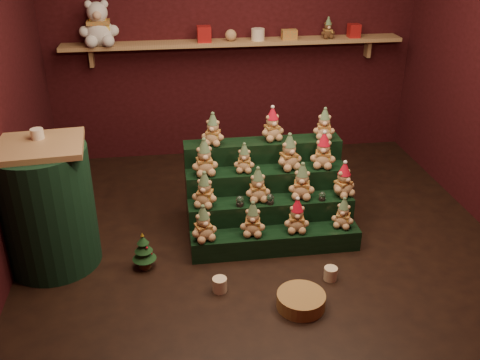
{
  "coord_description": "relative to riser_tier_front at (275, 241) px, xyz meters",
  "views": [
    {
      "loc": [
        -0.75,
        -3.77,
        2.53
      ],
      "look_at": [
        -0.18,
        0.25,
        0.49
      ],
      "focal_mm": 40.0,
      "sensor_mm": 36.0,
      "label": 1
    }
  ],
  "objects": [
    {
      "name": "ground",
      "position": [
        -0.07,
        0.12,
        -0.09
      ],
      "size": [
        4.0,
        4.0,
        0.0
      ],
      "primitive_type": "plane",
      "color": "black",
      "rests_on": "ground"
    },
    {
      "name": "back_wall",
      "position": [
        -0.07,
        2.17,
        1.31
      ],
      "size": [
        4.0,
        0.1,
        2.8
      ],
      "primitive_type": "cube",
      "color": "black",
      "rests_on": "ground"
    },
    {
      "name": "front_wall",
      "position": [
        -0.07,
        -1.93,
        1.31
      ],
      "size": [
        4.0,
        0.1,
        2.8
      ],
      "primitive_type": "cube",
      "color": "black",
      "rests_on": "ground"
    },
    {
      "name": "back_shelf",
      "position": [
        -0.07,
        2.0,
        1.2
      ],
      "size": [
        3.6,
        0.26,
        0.24
      ],
      "color": "#A87E54",
      "rests_on": "ground"
    },
    {
      "name": "riser_tier_front",
      "position": [
        0.0,
        0.0,
        0.0
      ],
      "size": [
        1.4,
        0.22,
        0.18
      ],
      "primitive_type": "cube",
      "color": "black",
      "rests_on": "ground"
    },
    {
      "name": "riser_tier_midfront",
      "position": [
        0.0,
        0.22,
        0.09
      ],
      "size": [
        1.4,
        0.22,
        0.36
      ],
      "primitive_type": "cube",
      "color": "black",
      "rests_on": "ground"
    },
    {
      "name": "riser_tier_midback",
      "position": [
        0.0,
        0.44,
        0.18
      ],
      "size": [
        1.4,
        0.22,
        0.54
      ],
      "primitive_type": "cube",
      "color": "black",
      "rests_on": "ground"
    },
    {
      "name": "riser_tier_back",
      "position": [
        0.0,
        0.66,
        0.27
      ],
      "size": [
        1.4,
        0.22,
        0.72
      ],
      "primitive_type": "cube",
      "color": "black",
      "rests_on": "ground"
    },
    {
      "name": "teddy_0",
      "position": [
        -0.59,
        -0.02,
        0.24
      ],
      "size": [
        0.26,
        0.24,
        0.29
      ],
      "primitive_type": null,
      "rotation": [
        0.0,
        0.0,
        0.32
      ],
      "color": "tan",
      "rests_on": "riser_tier_front"
    },
    {
      "name": "teddy_1",
      "position": [
        -0.19,
        -0.0,
        0.23
      ],
      "size": [
        0.23,
        0.22,
        0.29
      ],
      "primitive_type": null,
      "rotation": [
        0.0,
        0.0,
        -0.19
      ],
      "color": "tan",
      "rests_on": "riser_tier_front"
    },
    {
      "name": "teddy_2",
      "position": [
        0.17,
        0.0,
        0.23
      ],
      "size": [
        0.23,
        0.21,
        0.28
      ],
      "primitive_type": null,
      "rotation": [
        0.0,
        0.0,
        -0.13
      ],
      "color": "tan",
      "rests_on": "riser_tier_front"
    },
    {
      "name": "teddy_3",
      "position": [
        0.57,
        0.02,
        0.22
      ],
      "size": [
        0.24,
        0.23,
        0.26
      ],
      "primitive_type": null,
      "rotation": [
        0.0,
        0.0,
        -0.49
      ],
      "color": "tan",
      "rests_on": "riser_tier_front"
    },
    {
      "name": "teddy_4",
      "position": [
        -0.56,
        0.21,
        0.42
      ],
      "size": [
        0.26,
        0.25,
        0.29
      ],
      "primitive_type": null,
      "rotation": [
        0.0,
        0.0,
        -0.37
      ],
      "color": "tan",
      "rests_on": "riser_tier_midfront"
    },
    {
      "name": "teddy_5",
      "position": [
        -0.11,
        0.24,
        0.42
      ],
      "size": [
        0.21,
        0.19,
        0.29
      ],
      "primitive_type": null,
      "rotation": [
        0.0,
        0.0,
        0.03
      ],
      "color": "tan",
      "rests_on": "riser_tier_midfront"
    },
    {
      "name": "teddy_6",
      "position": [
        0.26,
        0.24,
        0.42
      ],
      "size": [
        0.26,
        0.25,
        0.31
      ],
      "primitive_type": null,
      "rotation": [
        0.0,
        0.0,
        -0.27
      ],
      "color": "tan",
      "rests_on": "riser_tier_midfront"
    },
    {
      "name": "teddy_7",
      "position": [
        0.62,
        0.22,
        0.42
      ],
      "size": [
        0.27,
        0.26,
        0.3
      ],
      "primitive_type": null,
      "rotation": [
        0.0,
        0.0,
        0.46
      ],
      "color": "tan",
      "rests_on": "riser_tier_midfront"
    },
    {
      "name": "teddy_8",
      "position": [
        -0.54,
        0.43,
        0.61
      ],
      "size": [
        0.24,
        0.22,
        0.31
      ],
      "primitive_type": null,
      "rotation": [
        0.0,
        0.0,
        0.11
      ],
      "color": "tan",
      "rests_on": "riser_tier_midback"
    },
    {
      "name": "teddy_9",
      "position": [
        -0.2,
        0.44,
        0.57
      ],
      "size": [
        0.21,
        0.19,
        0.25
      ],
      "primitive_type": null,
      "rotation": [
        0.0,
        0.0,
        -0.21
      ],
      "color": "tan",
      "rests_on": "riser_tier_midback"
    },
    {
      "name": "teddy_10",
      "position": [
        0.19,
        0.44,
        0.6
      ],
      "size": [
        0.27,
        0.25,
        0.31
      ],
      "primitive_type": null,
      "rotation": [
        0.0,
        0.0,
        0.29
      ],
      "color": "tan",
      "rests_on": "riser_tier_midback"
    },
    {
      "name": "teddy_11",
      "position": [
        0.49,
        0.43,
        0.6
      ],
      "size": [
        0.26,
        0.25,
        0.31
      ],
      "primitive_type": null,
      "rotation": [
        0.0,
        0.0,
        -0.28
      ],
      "color": "tan",
      "rests_on": "riser_tier_midback"
    },
    {
      "name": "teddy_12",
      "position": [
        -0.44,
        0.64,
        0.77
      ],
      "size": [
        0.25,
        0.23,
        0.28
      ],
      "primitive_type": null,
      "rotation": [
        0.0,
        0.0,
        -0.33
      ],
      "color": "tan",
      "rests_on": "riser_tier_back"
    },
    {
      "name": "teddy_13",
      "position": [
        0.09,
        0.68,
        0.77
      ],
      "size": [
        0.24,
        0.23,
        0.29
      ],
      "primitive_type": null,
      "rotation": [
        0.0,
        0.0,
        0.22
      ],
      "color": "tan",
      "rests_on": "riser_tier_back"
    },
    {
      "name": "teddy_14",
      "position": [
        0.55,
        0.65,
        0.77
      ],
      "size": [
        0.22,
        0.21,
        0.27
      ],
      "primitive_type": null,
      "rotation": [
        0.0,
        0.0,
        -0.19
      ],
      "color": "tan",
      "rests_on": "riser_tier_back"
    },
    {
      "name": "snow_globe_a",
      "position": [
        -0.27,
        0.16,
        0.32
      ],
      "size": [
        0.07,
        0.07,
        0.09
      ],
      "color": "black",
      "rests_on": "riser_tier_midfront"
    },
    {
      "name": "snow_globe_b",
      "position": [
        -0.02,
        0.16,
        0.31
      ],
      "size": [
        0.07,
        0.07,
        0.09
      ],
      "color": "black",
      "rests_on": "riser_tier_midfront"
    },
    {
      "name": "snow_globe_c",
      "position": [
        0.42,
        0.16,
        0.31
      ],
      "size": [
        0.06,
        0.06,
        0.08
      ],
      "color": "black",
      "rests_on": "riser_tier_midfront"
    },
    {
      "name": "side_table",
      "position": [
        -1.78,
        0.1,
        0.42
      ],
      "size": [
        0.72,
        0.71,
        1.03
      ],
      "rotation": [
        0.0,
        0.0,
        0.09
      ],
      "color": "#A87E54",
      "rests_on": "ground"
    },
    {
      "name": "table_ornament",
      "position": [
        -1.78,
        0.2,
        0.98
      ],
      "size": [
        0.09,
        0.09,
        0.08
      ],
      "primitive_type": "cylinder",
      "color": "beige",
      "rests_on": "side_table"
    },
    {
      "name": "mini_christmas_tree",
      "position": [
        -1.07,
        -0.09,
        0.07
      ],
      "size": [
        0.19,
        0.19,
        0.32
      ],
      "rotation": [
        0.0,
        0.0,
        -0.09
      ],
      "color": "#432C18",
      "rests_on": "ground"
    },
    {
      "name": "mug_left",
      "position": [
        -0.51,
        -0.46,
        -0.04
      ],
      "size": [
        0.11,
        0.11,
        0.11
      ],
      "primitive_type": "cylinder",
      "color": "beige",
      "rests_on": "ground"
    },
    {
      "name": "mug_right",
      "position": [
        0.34,
        -0.44,
        -0.04
      ],
      "size": [
        0.1,
        0.1,
        0.1
      ],
      "primitive_type": "cylinder",
      "color": "beige",
      "rests_on": "ground"
    },
    {
      "name": "wicker_basket",
      "position": [
        0.04,
        -0.73,
        -0.04
      ],
      "size": [
        0.41,
        0.41,
        0.11
      ],
      "primitive_type": "cylinder",
      "rotation": [
        0.0,
        0.0,
        -0.19
      ],
      "color": "olive",
      "rests_on": "ground"
    },
    {
      "name": "white_bear",
      "position": [
        -1.45,
        1.96,
        1.51
      ],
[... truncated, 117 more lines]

